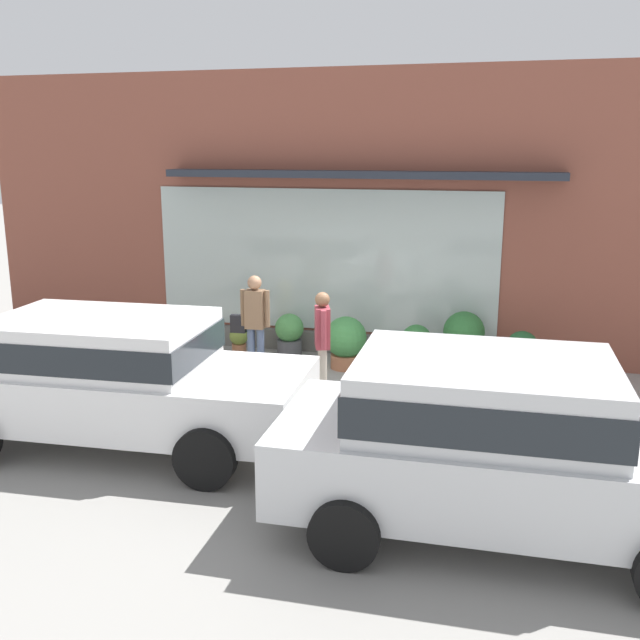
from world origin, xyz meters
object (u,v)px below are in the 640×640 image
Objects in this scene: parked_car_white at (113,373)px; potted_plant_trailing_edge at (289,334)px; potted_plant_corner_tall at (522,353)px; potted_plant_by_entrance at (464,338)px; pedestrian_passerby at (322,338)px; fire_hydrant at (204,353)px; potted_plant_window_right at (346,341)px; potted_plant_window_left at (416,350)px; parked_car_silver at (495,437)px; pedestrian_with_handbag at (254,319)px; potted_plant_doorstep at (239,339)px.

potted_plant_trailing_edge is at bearing 74.52° from parked_car_white.
potted_plant_corner_tall is 0.83× the size of potted_plant_by_entrance.
potted_plant_corner_tall is (2.74, 1.58, -0.46)m from pedestrian_passerby.
fire_hydrant is at bearing -165.79° from potted_plant_corner_tall.
potted_plant_trailing_edge is at bearing 179.94° from potted_plant_by_entrance.
potted_plant_corner_tall is 2.76m from potted_plant_window_right.
potted_plant_window_left is (1.13, 1.55, -0.53)m from pedestrian_passerby.
potted_plant_window_right is at bearing 58.78° from parked_car_white.
parked_car_silver reaches higher than potted_plant_corner_tall.
potted_plant_trailing_edge is (-3.85, 0.39, -0.06)m from potted_plant_corner_tall.
parked_car_silver reaches higher than potted_plant_trailing_edge.
parked_car_silver is at bearing -61.75° from potted_plant_window_right.
potted_plant_window_left reaches higher than potted_plant_corner_tall.
parked_car_white is 1.08× the size of parked_car_silver.
pedestrian_with_handbag reaches higher than potted_plant_by_entrance.
parked_car_silver is at bearing -93.33° from potted_plant_corner_tall.
fire_hydrant is at bearing 21.58° from pedestrian_with_handbag.
pedestrian_passerby is 3.95m from parked_car_silver.
pedestrian_passerby is 2.97m from parked_car_white.
potted_plant_window_left is at bearing -162.43° from pedestrian_with_handbag.
pedestrian_with_handbag reaches higher than potted_plant_window_left.
potted_plant_window_left is 1.07× the size of potted_plant_trailing_edge.
parked_car_white is at bearing -90.46° from fire_hydrant.
potted_plant_by_entrance reaches higher than potted_plant_doorstep.
potted_plant_trailing_edge reaches higher than potted_plant_doorstep.
pedestrian_with_handbag is 2.04× the size of potted_plant_corner_tall.
potted_plant_doorstep is (-1.98, 1.81, -0.64)m from pedestrian_passerby.
potted_plant_by_entrance is at bearing 157.11° from potted_plant_corner_tall.
potted_plant_doorstep is at bearing 175.17° from potted_plant_window_left.
pedestrian_passerby is 3.20m from potted_plant_corner_tall.
potted_plant_window_right is at bearing -147.43° from pedestrian_with_handbag.
potted_plant_doorstep is 0.59× the size of potted_plant_window_right.
potted_plant_corner_tall is at bearing 35.16° from parked_car_white.
potted_plant_window_left is at bearing 46.68° from parked_car_white.
parked_car_white is 4.76× the size of potted_plant_by_entrance.
potted_plant_window_left is 1.58× the size of potted_plant_doorstep.
pedestrian_with_handbag is 1.04× the size of pedestrian_passerby.
potted_plant_corner_tall is at bearing 14.21° from fire_hydrant.
fire_hydrant is 0.18× the size of parked_car_white.
potted_plant_window_right is (1.99, 3.74, -0.45)m from parked_car_white.
fire_hydrant is 3.33m from potted_plant_window_left.
potted_plant_trailing_edge is (-2.24, 0.42, 0.00)m from potted_plant_window_left.
potted_plant_by_entrance is at bearing 30.67° from potted_plant_window_left.
potted_plant_by_entrance is (3.84, 4.15, -0.37)m from parked_car_white.
pedestrian_passerby is 1.97× the size of potted_plant_corner_tall.
potted_plant_corner_tall is at bearing -169.48° from pedestrian_with_handbag.
potted_plant_by_entrance is 1.12× the size of potted_plant_window_right.
potted_plant_window_left is (2.41, 0.85, -0.55)m from pedestrian_with_handbag.
potted_plant_window_right is at bearing 179.49° from potted_plant_window_left.
pedestrian_passerby is 1.62m from potted_plant_window_right.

